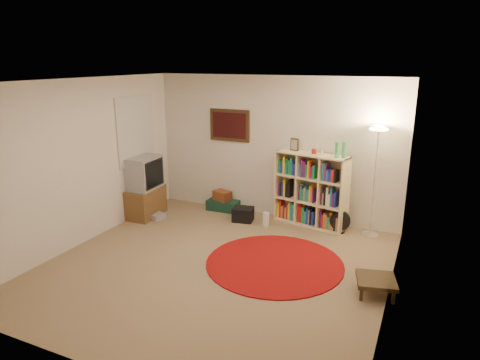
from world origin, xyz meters
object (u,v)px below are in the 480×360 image
at_px(bookshelf, 310,191).
at_px(floor_lamp, 378,145).
at_px(suitcase, 224,205).
at_px(floor_fan, 340,222).
at_px(side_table, 376,281).
at_px(tv_stand, 143,188).

xyz_separation_m(bookshelf, floor_lamp, (1.04, -0.10, 0.89)).
relative_size(bookshelf, suitcase, 2.48).
bearing_deg(bookshelf, floor_fan, -4.05).
distance_m(suitcase, side_table, 3.62).
bearing_deg(suitcase, floor_lamp, -5.14).
xyz_separation_m(bookshelf, tv_stand, (-2.85, -0.85, -0.07)).
bearing_deg(tv_stand, floor_fan, 8.05).
bearing_deg(floor_lamp, tv_stand, -169.09).
relative_size(suitcase, side_table, 1.10).
bearing_deg(bookshelf, tv_stand, -150.92).
height_order(bookshelf, side_table, bookshelf).
relative_size(floor_fan, side_table, 0.70).
distance_m(bookshelf, floor_fan, 0.72).
distance_m(floor_fan, suitcase, 2.25).
xyz_separation_m(floor_fan, suitcase, (-2.24, 0.22, -0.10)).
distance_m(floor_lamp, floor_fan, 1.39).
relative_size(bookshelf, floor_fan, 3.91).
bearing_deg(floor_lamp, side_table, -79.75).
bearing_deg(tv_stand, floor_lamp, 7.74).
bearing_deg(bookshelf, suitcase, -169.36).
height_order(floor_fan, side_table, floor_fan).
xyz_separation_m(bookshelf, side_table, (1.37, -1.90, -0.43)).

